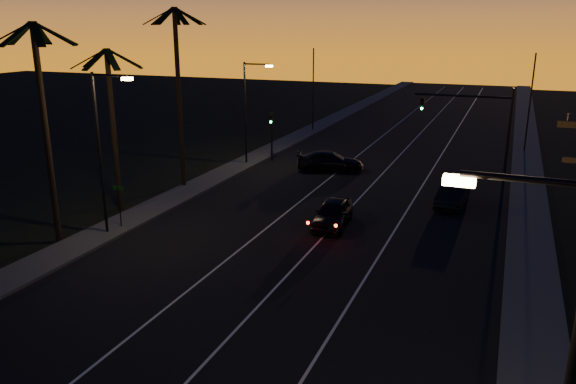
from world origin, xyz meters
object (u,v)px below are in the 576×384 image
at_px(lead_car, 333,213).
at_px(right_car, 453,194).
at_px(cross_car, 330,161).
at_px(signal_mast, 476,117).

height_order(lead_car, right_car, right_car).
bearing_deg(right_car, cross_car, 150.74).
height_order(signal_mast, cross_car, signal_mast).
xyz_separation_m(signal_mast, lead_car, (-6.71, -13.99, -4.00)).
bearing_deg(cross_car, right_car, -29.26).
distance_m(lead_car, cross_car, 13.08).
bearing_deg(lead_car, right_car, 47.59).
relative_size(lead_car, right_car, 1.08).
relative_size(signal_mast, right_car, 1.48).
bearing_deg(signal_mast, right_car, -94.77).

